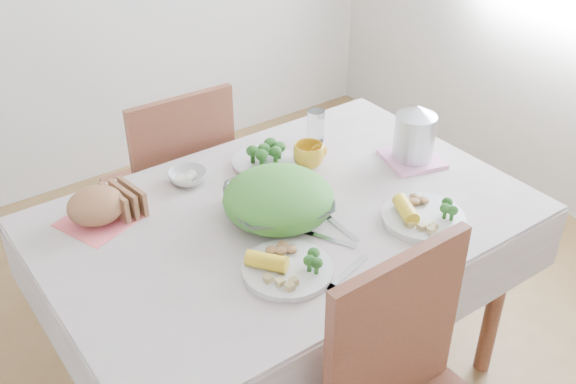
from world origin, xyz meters
TOP-DOWN VIEW (x-y plane):
  - floor at (0.00, 0.00)m, footprint 3.60×3.60m
  - dining_table at (0.00, 0.00)m, footprint 1.40×0.90m
  - tablecloth at (0.00, 0.00)m, footprint 1.50×1.00m
  - chair_far at (-0.05, 0.76)m, footprint 0.45×0.45m
  - salad_bowl at (-0.03, -0.00)m, footprint 0.40×0.40m
  - dinner_plate_left at (-0.17, -0.24)m, footprint 0.32×0.32m
  - dinner_plate_right at (0.32, -0.28)m, footprint 0.36×0.36m
  - broccoli_plate at (0.11, 0.28)m, footprint 0.27×0.27m
  - napkin at (-0.50, 0.30)m, footprint 0.26×0.26m
  - bread_loaf at (-0.50, 0.30)m, footprint 0.18×0.18m
  - fruit_bowl at (-0.16, 0.34)m, footprint 0.17×0.17m
  - yellow_mug at (0.23, 0.19)m, footprint 0.14×0.14m
  - glass_tumbler at (0.36, 0.32)m, footprint 0.07×0.07m
  - pink_tray at (0.55, 0.00)m, footprint 0.24×0.24m
  - electric_kettle at (0.55, 0.00)m, footprint 0.15×0.15m
  - fork_left at (0.02, -0.19)m, footprint 0.09×0.16m
  - fork_right at (0.09, -0.17)m, footprint 0.03×0.16m
  - knife at (-0.04, -0.34)m, footprint 0.18×0.07m

SIDE VIEW (x-z plane):
  - floor at x=0.00m, z-range 0.00..0.00m
  - dining_table at x=0.00m, z-range 0.00..0.75m
  - chair_far at x=-0.05m, z-range -0.01..0.94m
  - tablecloth at x=0.00m, z-range 0.75..0.76m
  - napkin at x=-0.50m, z-range 0.76..0.77m
  - fork_left at x=0.02m, z-range 0.76..0.77m
  - fork_right at x=0.09m, z-range 0.76..0.77m
  - knife at x=-0.04m, z-range 0.76..0.77m
  - pink_tray at x=0.55m, z-range 0.76..0.78m
  - broccoli_plate at x=0.11m, z-range 0.76..0.78m
  - dinner_plate_left at x=-0.17m, z-range 0.76..0.78m
  - dinner_plate_right at x=0.32m, z-range 0.76..0.78m
  - fruit_bowl at x=-0.16m, z-range 0.76..0.80m
  - salad_bowl at x=-0.03m, z-range 0.76..0.84m
  - yellow_mug at x=0.23m, z-range 0.76..0.85m
  - bread_loaf at x=-0.50m, z-range 0.77..0.87m
  - glass_tumbler at x=0.36m, z-range 0.77..0.89m
  - electric_kettle at x=0.55m, z-range 0.78..0.98m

